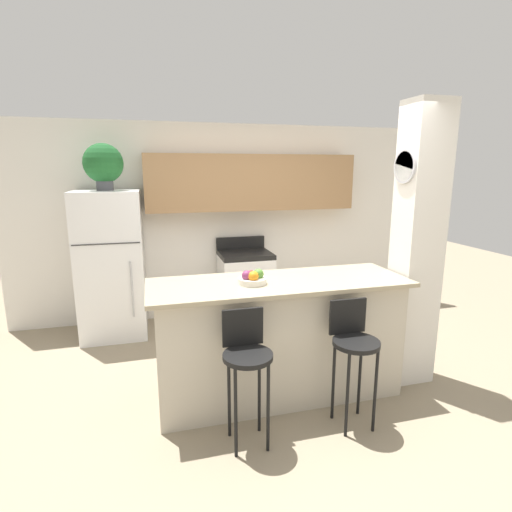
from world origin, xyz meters
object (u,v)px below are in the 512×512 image
object	(u,v)px
stove_range	(245,285)
potted_plant_on_fridge	(103,164)
bar_stool_right	(354,344)
fruit_bowl	(253,278)
refrigerator	(111,264)
bar_stool_left	(247,357)

from	to	relation	value
stove_range	potted_plant_on_fridge	distance (m)	2.27
bar_stool_right	fruit_bowl	bearing A→B (deg)	142.87
stove_range	refrigerator	bearing A→B (deg)	-177.52
fruit_bowl	bar_stool_left	bearing A→B (deg)	-109.26
stove_range	bar_stool_right	size ratio (longest dim) A/B	1.08
bar_stool_right	bar_stool_left	bearing A→B (deg)	180.00
stove_range	fruit_bowl	size ratio (longest dim) A/B	4.61
bar_stool_right	refrigerator	bearing A→B (deg)	129.37
potted_plant_on_fridge	refrigerator	bearing A→B (deg)	-62.80
bar_stool_left	fruit_bowl	distance (m)	0.69
bar_stool_left	bar_stool_right	xyz separation A→B (m)	(0.84, 0.00, 0.00)
fruit_bowl	potted_plant_on_fridge	bearing A→B (deg)	124.34
bar_stool_right	potted_plant_on_fridge	world-z (taller)	potted_plant_on_fridge
stove_range	fruit_bowl	world-z (taller)	fruit_bowl
bar_stool_right	potted_plant_on_fridge	bearing A→B (deg)	129.37
bar_stool_right	potted_plant_on_fridge	xyz separation A→B (m)	(-1.92, 2.34, 1.36)
bar_stool_left	potted_plant_on_fridge	bearing A→B (deg)	114.74
stove_range	potted_plant_on_fridge	size ratio (longest dim) A/B	2.04
bar_stool_left	fruit_bowl	xyz separation A→B (m)	(0.18, 0.50, 0.44)
stove_range	fruit_bowl	distance (m)	2.05
bar_stool_left	potted_plant_on_fridge	world-z (taller)	potted_plant_on_fridge
bar_stool_left	potted_plant_on_fridge	xyz separation A→B (m)	(-1.08, 2.34, 1.36)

